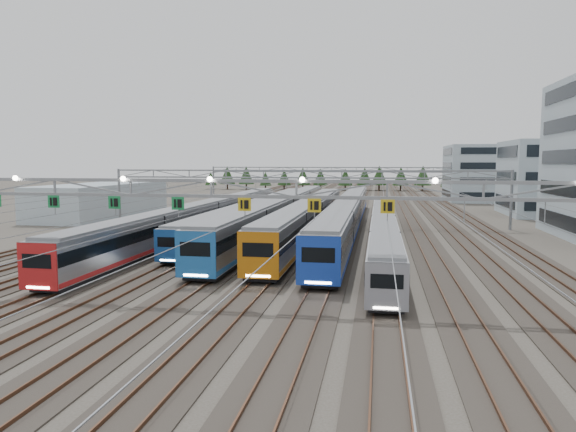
% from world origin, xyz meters
% --- Properties ---
extents(ground, '(400.00, 400.00, 0.00)m').
position_xyz_m(ground, '(0.00, 0.00, 0.00)').
color(ground, '#47423A').
rests_on(ground, ground).
extents(track_bed, '(54.00, 260.00, 5.42)m').
position_xyz_m(track_bed, '(0.00, 100.00, 1.49)').
color(track_bed, '#2D2823').
rests_on(track_bed, ground).
extents(train_a, '(2.86, 68.83, 3.73)m').
position_xyz_m(train_a, '(-11.25, 32.16, 2.11)').
color(train_a, black).
rests_on(train_a, ground).
extents(train_b, '(2.54, 66.29, 3.30)m').
position_xyz_m(train_b, '(-6.75, 41.58, 1.90)').
color(train_b, black).
rests_on(train_b, ground).
extents(train_c, '(3.11, 67.86, 4.06)m').
position_xyz_m(train_c, '(-2.25, 36.75, 2.28)').
color(train_c, black).
rests_on(train_c, ground).
extents(train_d, '(3.10, 56.43, 4.04)m').
position_xyz_m(train_d, '(2.25, 31.62, 2.27)').
color(train_d, black).
rests_on(train_d, ground).
extents(train_e, '(3.10, 68.79, 4.04)m').
position_xyz_m(train_e, '(6.75, 36.50, 2.27)').
color(train_e, black).
rests_on(train_e, ground).
extents(train_f, '(2.53, 52.94, 3.29)m').
position_xyz_m(train_f, '(11.25, 23.57, 1.89)').
color(train_f, black).
rests_on(train_f, ground).
extents(gantry_near, '(56.36, 0.61, 8.08)m').
position_xyz_m(gantry_near, '(-0.05, -0.12, 7.09)').
color(gantry_near, gray).
rests_on(gantry_near, ground).
extents(gantry_mid, '(56.36, 0.36, 8.00)m').
position_xyz_m(gantry_mid, '(0.00, 40.00, 6.39)').
color(gantry_mid, gray).
rests_on(gantry_mid, ground).
extents(gantry_far, '(56.36, 0.36, 8.00)m').
position_xyz_m(gantry_far, '(0.00, 85.00, 6.39)').
color(gantry_far, gray).
rests_on(gantry_far, ground).
extents(depot_bldg_mid, '(14.00, 16.00, 12.62)m').
position_xyz_m(depot_bldg_mid, '(39.11, 61.39, 6.31)').
color(depot_bldg_mid, '#A4B8C4').
rests_on(depot_bldg_mid, ground).
extents(depot_bldg_north, '(22.00, 18.00, 12.88)m').
position_xyz_m(depot_bldg_north, '(37.37, 93.66, 6.44)').
color(depot_bldg_north, '#A4B8C4').
rests_on(depot_bldg_north, ground).
extents(west_shed, '(10.00, 30.00, 5.38)m').
position_xyz_m(west_shed, '(-35.45, 48.19, 2.69)').
color(west_shed, '#A4B8C4').
rests_on(west_shed, ground).
extents(treeline, '(87.50, 5.60, 7.02)m').
position_xyz_m(treeline, '(-4.05, 132.71, 4.23)').
color(treeline, '#332114').
rests_on(treeline, ground).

